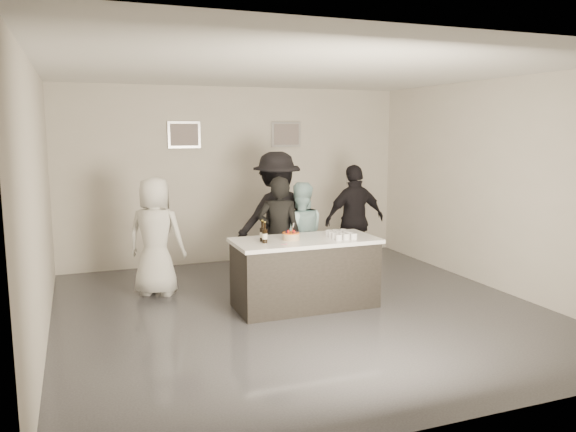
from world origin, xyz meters
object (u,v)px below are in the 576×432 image
object	(u,v)px
beer_bottle_a	(262,231)
beer_bottle_b	(265,233)
person_main_blue	(300,235)
person_guest_left	(156,236)
bar_counter	(305,273)
person_guest_right	(355,220)
person_main_black	(279,235)
person_guest_back	(277,217)
cake	(291,237)

from	to	relation	value
beer_bottle_a	beer_bottle_b	bearing A→B (deg)	-92.03
person_main_blue	person_guest_left	xyz separation A→B (m)	(-2.00, 0.38, 0.05)
bar_counter	person_guest_right	size ratio (longest dim) A/B	1.07
person_main_black	person_guest_back	size ratio (longest dim) A/B	0.84
person_main_black	person_guest_left	xyz separation A→B (m)	(-1.63, 0.52, 0.00)
beer_bottle_b	person_guest_left	distance (m)	1.75
beer_bottle_b	person_main_blue	bearing A→B (deg)	47.54
beer_bottle_a	person_guest_right	bearing A→B (deg)	32.32
cake	person_guest_right	world-z (taller)	person_guest_right
person_guest_back	person_main_blue	bearing A→B (deg)	104.23
cake	person_main_blue	bearing A→B (deg)	61.15
bar_counter	person_main_black	distance (m)	0.81
person_guest_back	beer_bottle_a	bearing A→B (deg)	55.42
beer_bottle_a	person_main_black	xyz separation A→B (m)	(0.47, 0.68, -0.20)
cake	person_guest_back	bearing A→B (deg)	78.18
bar_counter	person_guest_left	distance (m)	2.15
beer_bottle_b	person_guest_right	distance (m)	2.36
person_guest_left	person_guest_back	distance (m)	1.82
person_main_blue	person_guest_left	world-z (taller)	person_guest_left
person_guest_right	person_guest_back	bearing A→B (deg)	-5.54
person_guest_right	cake	bearing A→B (deg)	36.04
beer_bottle_b	person_guest_left	bearing A→B (deg)	131.53
bar_counter	person_main_blue	distance (m)	0.95
beer_bottle_a	person_guest_left	bearing A→B (deg)	134.04
person_main_black	person_guest_back	bearing A→B (deg)	-83.75
cake	person_guest_right	distance (m)	2.01
person_main_blue	person_guest_right	world-z (taller)	person_guest_right
beer_bottle_b	person_guest_back	size ratio (longest dim) A/B	0.13
person_guest_back	person_main_black	bearing A→B (deg)	65.46
person_main_black	person_guest_right	world-z (taller)	person_guest_right
beer_bottle_b	person_main_black	distance (m)	0.94
beer_bottle_a	person_main_blue	distance (m)	1.20
beer_bottle_b	person_guest_right	bearing A→B (deg)	34.45
beer_bottle_a	person_guest_left	size ratio (longest dim) A/B	0.16
person_guest_back	person_guest_right	bearing A→B (deg)	169.38
person_guest_right	person_guest_left	bearing A→B (deg)	-2.24
cake	person_guest_left	distance (m)	1.97
cake	person_main_black	size ratio (longest dim) A/B	0.13
person_guest_left	person_guest_back	xyz separation A→B (m)	(1.81, 0.09, 0.16)
person_main_black	person_guest_right	distance (m)	1.57
bar_counter	beer_bottle_b	distance (m)	0.82
person_main_blue	person_guest_back	world-z (taller)	person_guest_back
beer_bottle_a	person_main_black	bearing A→B (deg)	55.53
person_main_black	person_guest_left	size ratio (longest dim) A/B	1.00
beer_bottle_a	person_guest_back	distance (m)	1.44
bar_counter	cake	world-z (taller)	cake
beer_bottle_b	cake	bearing A→B (deg)	11.04
person_guest_left	bar_counter	bearing A→B (deg)	174.06
person_main_black	beer_bottle_a	bearing A→B (deg)	78.49
cake	beer_bottle_b	distance (m)	0.39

